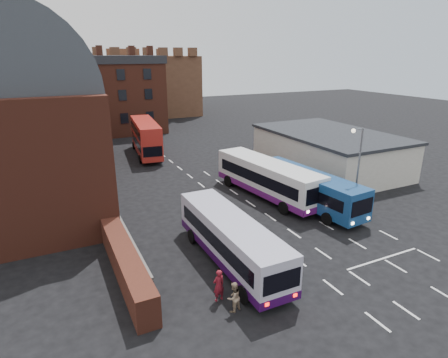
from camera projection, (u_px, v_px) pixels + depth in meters
name	position (u px, v px, depth m)	size (l,w,h in m)	color
ground	(291.00, 255.00, 24.45)	(180.00, 180.00, 0.00)	black
railway_station	(15.00, 111.00, 33.48)	(12.00, 28.00, 16.00)	#602B1E
forecourt_wall	(126.00, 264.00, 21.64)	(1.20, 10.00, 1.80)	#602B1E
cream_building	(329.00, 151.00, 41.92)	(10.40, 16.40, 4.25)	beige
brick_terrace	(91.00, 100.00, 59.41)	(22.00, 10.00, 11.00)	brown
castle_keep	(136.00, 85.00, 81.28)	(22.00, 22.00, 12.00)	brown
bus_white_outbound	(231.00, 237.00, 22.99)	(2.79, 10.90, 2.97)	#B6B4CE
bus_white_inbound	(267.00, 176.00, 33.74)	(4.24, 12.35, 3.30)	white
bus_blue	(308.00, 187.00, 31.58)	(3.64, 11.31, 3.03)	navy
bus_red_double	(146.00, 137.00, 47.60)	(3.83, 11.20, 4.39)	red
street_lamp	(357.00, 163.00, 29.33)	(1.44, 0.47, 7.16)	slate
pedestrian_red	(219.00, 285.00, 19.65)	(0.67, 0.44, 1.84)	maroon
pedestrian_beige	(234.00, 297.00, 18.86)	(0.79, 0.62, 1.64)	tan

